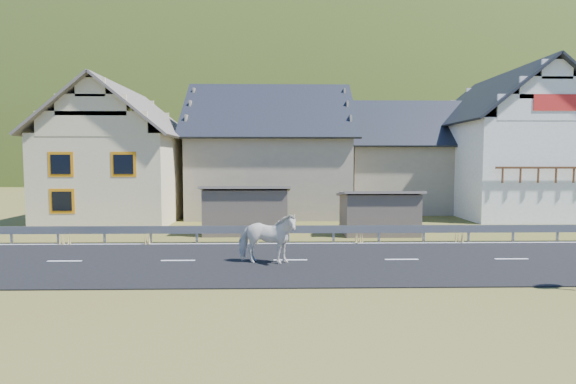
{
  "coord_description": "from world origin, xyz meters",
  "views": [
    {
      "loc": [
        -0.43,
        -15.82,
        3.59
      ],
      "look_at": [
        -0.05,
        1.5,
        2.38
      ],
      "focal_mm": 28.0,
      "sensor_mm": 36.0,
      "label": 1
    }
  ],
  "objects": [
    {
      "name": "ground",
      "position": [
        0.0,
        0.0,
        0.0
      ],
      "size": [
        160.0,
        160.0,
        0.0
      ],
      "primitive_type": "plane",
      "color": "#4A4D16",
      "rests_on": "ground"
    },
    {
      "name": "road",
      "position": [
        0.0,
        0.0,
        0.02
      ],
      "size": [
        60.0,
        7.0,
        0.04
      ],
      "primitive_type": "cube",
      "color": "black",
      "rests_on": "ground"
    },
    {
      "name": "lane_markings",
      "position": [
        0.0,
        0.0,
        0.04
      ],
      "size": [
        60.0,
        6.6,
        0.01
      ],
      "primitive_type": "cube",
      "color": "silver",
      "rests_on": "road"
    },
    {
      "name": "guardrail",
      "position": [
        -0.0,
        3.68,
        0.56
      ],
      "size": [
        28.1,
        0.09,
        0.75
      ],
      "color": "#93969B",
      "rests_on": "ground"
    },
    {
      "name": "shed_left",
      "position": [
        -2.0,
        6.5,
        1.1
      ],
      "size": [
        4.3,
        3.3,
        2.4
      ],
      "primitive_type": "cube",
      "color": "#6F6154",
      "rests_on": "ground"
    },
    {
      "name": "shed_right",
      "position": [
        4.5,
        6.0,
        1.0
      ],
      "size": [
        3.8,
        2.9,
        2.2
      ],
      "primitive_type": "cube",
      "color": "#6F6154",
      "rests_on": "ground"
    },
    {
      "name": "house_cream",
      "position": [
        -10.0,
        12.0,
        4.36
      ],
      "size": [
        7.8,
        9.8,
        8.3
      ],
      "color": "beige",
      "rests_on": "ground"
    },
    {
      "name": "house_stone_a",
      "position": [
        -1.0,
        15.0,
        4.63
      ],
      "size": [
        10.8,
        9.8,
        8.9
      ],
      "color": "gray",
      "rests_on": "ground"
    },
    {
      "name": "house_stone_b",
      "position": [
        9.0,
        17.0,
        4.24
      ],
      "size": [
        9.8,
        8.8,
        8.1
      ],
      "color": "gray",
      "rests_on": "ground"
    },
    {
      "name": "house_white",
      "position": [
        15.0,
        14.0,
        5.06
      ],
      "size": [
        8.8,
        10.8,
        9.7
      ],
      "color": "white",
      "rests_on": "ground"
    },
    {
      "name": "mountain",
      "position": [
        5.0,
        180.0,
        -20.0
      ],
      "size": [
        440.0,
        280.0,
        260.0
      ],
      "primitive_type": "ellipsoid",
      "color": "#253711",
      "rests_on": "ground"
    },
    {
      "name": "conifer_patch",
      "position": [
        -55.0,
        110.0,
        6.0
      ],
      "size": [
        76.0,
        50.0,
        28.0
      ],
      "primitive_type": "ellipsoid",
      "color": "black",
      "rests_on": "ground"
    },
    {
      "name": "horse",
      "position": [
        -0.82,
        -0.52,
        0.92
      ],
      "size": [
        1.27,
        2.22,
        1.77
      ],
      "primitive_type": "imported",
      "rotation": [
        0.0,
        0.0,
        1.42
      ],
      "color": "silver",
      "rests_on": "road"
    }
  ]
}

